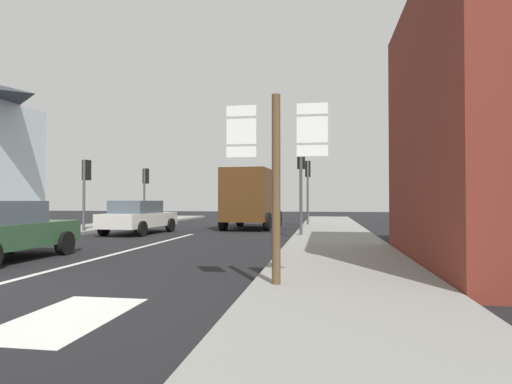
% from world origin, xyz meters
% --- Properties ---
extents(ground_plane, '(80.00, 80.00, 0.00)m').
position_xyz_m(ground_plane, '(0.00, 10.00, 0.00)').
color(ground_plane, black).
extents(sidewalk_right, '(3.15, 44.00, 0.14)m').
position_xyz_m(sidewalk_right, '(6.08, 8.00, 0.07)').
color(sidewalk_right, gray).
rests_on(sidewalk_right, ground).
extents(lane_centre_stripe, '(0.16, 12.00, 0.01)m').
position_xyz_m(lane_centre_stripe, '(0.00, 6.00, 0.01)').
color(lane_centre_stripe, silver).
rests_on(lane_centre_stripe, ground).
extents(lane_turn_arrow, '(1.20, 2.20, 0.01)m').
position_xyz_m(lane_turn_arrow, '(2.48, -1.00, 0.01)').
color(lane_turn_arrow, silver).
rests_on(lane_turn_arrow, ground).
extents(sedan_far, '(2.25, 4.34, 1.47)m').
position_xyz_m(sedan_far, '(-2.44, 11.89, 0.76)').
color(sedan_far, beige).
rests_on(sedan_far, ground).
extents(delivery_truck, '(2.70, 5.11, 3.05)m').
position_xyz_m(delivery_truck, '(1.98, 15.89, 1.65)').
color(delivery_truck, '#4C2D14').
rests_on(delivery_truck, ground).
extents(route_sign_post, '(1.66, 0.14, 3.20)m').
position_xyz_m(route_sign_post, '(4.92, 0.90, 1.91)').
color(route_sign_post, brown).
rests_on(route_sign_post, ground).
extents(traffic_light_near_left, '(0.30, 0.49, 3.29)m').
position_xyz_m(traffic_light_near_left, '(-4.81, 11.62, 2.43)').
color(traffic_light_near_left, '#47474C').
rests_on(traffic_light_near_left, ground).
extents(traffic_light_far_right, '(0.30, 0.49, 3.70)m').
position_xyz_m(traffic_light_far_right, '(4.81, 18.10, 2.74)').
color(traffic_light_far_right, '#47474C').
rests_on(traffic_light_far_right, ground).
extents(traffic_light_near_right, '(0.30, 0.49, 3.62)m').
position_xyz_m(traffic_light_near_right, '(4.81, 10.81, 2.68)').
color(traffic_light_near_right, '#47474C').
rests_on(traffic_light_near_right, ground).
extents(traffic_light_far_left, '(0.30, 0.49, 3.38)m').
position_xyz_m(traffic_light_far_left, '(-4.81, 18.07, 2.50)').
color(traffic_light_far_left, '#47474C').
rests_on(traffic_light_far_left, ground).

